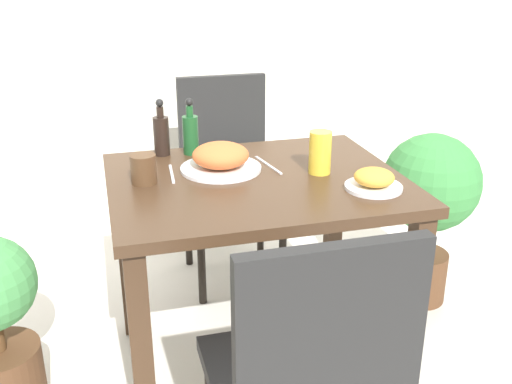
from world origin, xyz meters
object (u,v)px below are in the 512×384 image
chair_far (228,167)px  drink_cup (144,169)px  food_plate (221,158)px  condiment_bottle (190,132)px  chair_near (309,377)px  side_plate (374,180)px  juice_glass (320,152)px  potted_plant_right (429,196)px  sauce_bottle (161,134)px

chair_far → drink_cup: chair_far is taller
food_plate → condiment_bottle: (-0.07, 0.20, 0.04)m
chair_near → side_plate: size_ratio=5.10×
food_plate → condiment_bottle: bearing=108.2°
chair_far → side_plate: chair_far is taller
juice_glass → potted_plant_right: 0.72m
chair_near → sauce_bottle: (-0.19, 1.04, 0.30)m
chair_near → potted_plant_right: bearing=-132.1°
drink_cup → potted_plant_right: size_ratio=0.13×
side_plate → food_plate: bearing=145.0°
drink_cup → sauce_bottle: (0.09, 0.27, 0.03)m
chair_far → food_plate: size_ratio=3.35×
drink_cup → juice_glass: size_ratio=0.66×
food_plate → chair_near: bearing=-88.5°
sauce_bottle → potted_plant_right: 1.12m
side_plate → juice_glass: juice_glass is taller
chair_far → food_plate: bearing=-104.6°
juice_glass → condiment_bottle: bearing=140.1°
food_plate → side_plate: (0.42, -0.29, -0.01)m
drink_cup → potted_plant_right: drink_cup is taller
condiment_bottle → potted_plant_right: (0.97, -0.05, -0.33)m
potted_plant_right → condiment_bottle: bearing=176.9°
potted_plant_right → juice_glass: bearing=-156.2°
chair_near → food_plate: bearing=-88.5°
food_plate → sauce_bottle: size_ratio=1.32×
condiment_bottle → side_plate: bearing=-45.6°
chair_near → juice_glass: size_ratio=6.42×
side_plate → drink_cup: bearing=160.6°
chair_far → food_plate: 0.69m
food_plate → condiment_bottle: condiment_bottle is taller
condiment_bottle → potted_plant_right: bearing=-3.1°
juice_glass → sauce_bottle: 0.58m
chair_near → food_plate: (-0.02, 0.83, 0.26)m
chair_far → condiment_bottle: bearing=-118.7°
side_plate → sauce_bottle: bearing=139.1°
drink_cup → sauce_bottle: 0.29m
condiment_bottle → chair_far: bearing=61.3°
food_plate → potted_plant_right: size_ratio=0.36×
food_plate → side_plate: bearing=-35.0°
chair_far → juice_glass: size_ratio=6.42×
side_plate → sauce_bottle: sauce_bottle is taller
side_plate → condiment_bottle: (-0.49, 0.50, 0.05)m
drink_cup → condiment_bottle: 0.32m
side_plate → chair_far: bearing=105.8°
side_plate → drink_cup: size_ratio=1.91×
chair_far → food_plate: chair_far is taller
chair_far → side_plate: 0.98m
condiment_bottle → food_plate: bearing=-71.8°
chair_far → sauce_bottle: (-0.33, -0.40, 0.30)m
food_plate → sauce_bottle: (-0.17, 0.22, 0.04)m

